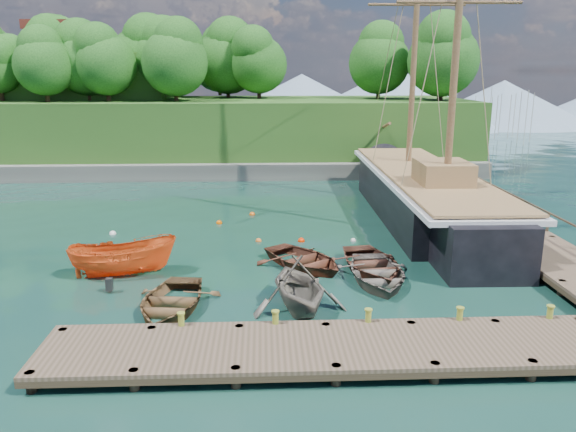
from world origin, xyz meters
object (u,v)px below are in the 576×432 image
at_px(rowboat_4, 304,267).
at_px(rowboat_3, 377,282).
at_px(rowboat_0, 171,310).
at_px(rowboat_2, 371,272).
at_px(schooner, 424,198).
at_px(motorboat_orange, 125,275).
at_px(rowboat_1, 298,309).
at_px(cabin_boat_white, 464,267).

bearing_deg(rowboat_4, rowboat_3, -70.49).
relative_size(rowboat_0, rowboat_2, 0.96).
relative_size(rowboat_0, schooner, 0.16).
bearing_deg(rowboat_4, rowboat_2, -50.99).
bearing_deg(schooner, motorboat_orange, -148.81).
bearing_deg(rowboat_1, rowboat_3, 25.35).
height_order(rowboat_1, rowboat_2, rowboat_1).
bearing_deg(cabin_boat_white, rowboat_4, 156.11).
height_order(rowboat_2, rowboat_4, rowboat_2).
height_order(rowboat_1, cabin_boat_white, rowboat_1).
bearing_deg(rowboat_4, motorboat_orange, 148.94).
distance_m(motorboat_orange, schooner, 17.92).
bearing_deg(motorboat_orange, rowboat_1, -129.10).
bearing_deg(schooner, cabin_boat_white, -92.73).
xyz_separation_m(rowboat_2, rowboat_3, (0.01, -1.21, 0.00)).
bearing_deg(rowboat_3, rowboat_1, -143.06).
height_order(rowboat_0, rowboat_2, rowboat_2).
distance_m(rowboat_2, schooner, 10.37).
distance_m(rowboat_2, rowboat_3, 1.21).
height_order(rowboat_1, motorboat_orange, rowboat_1).
height_order(rowboat_3, schooner, schooner).
height_order(rowboat_3, rowboat_4, rowboat_3).
bearing_deg(rowboat_0, rowboat_2, 31.74).
bearing_deg(rowboat_3, schooner, 64.83).
bearing_deg(rowboat_4, cabin_boat_white, -39.35).
relative_size(rowboat_0, motorboat_orange, 0.99).
relative_size(motorboat_orange, schooner, 0.16).
bearing_deg(rowboat_1, schooner, 45.72).
bearing_deg(rowboat_0, rowboat_3, 24.22).
xyz_separation_m(rowboat_0, rowboat_3, (8.08, 2.48, 0.00)).
bearing_deg(rowboat_2, rowboat_0, -163.44).
bearing_deg(rowboat_2, motorboat_orange, 171.44).
distance_m(rowboat_1, rowboat_3, 4.28).
xyz_separation_m(rowboat_0, cabin_boat_white, (12.33, 4.04, 0.00)).
distance_m(rowboat_2, motorboat_orange, 10.63).
relative_size(rowboat_1, rowboat_3, 0.87).
height_order(rowboat_0, motorboat_orange, motorboat_orange).
relative_size(rowboat_0, rowboat_3, 0.96).
relative_size(rowboat_3, cabin_boat_white, 0.94).
bearing_deg(rowboat_4, schooner, 11.36).
relative_size(rowboat_4, schooner, 0.15).
relative_size(rowboat_0, rowboat_1, 1.10).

